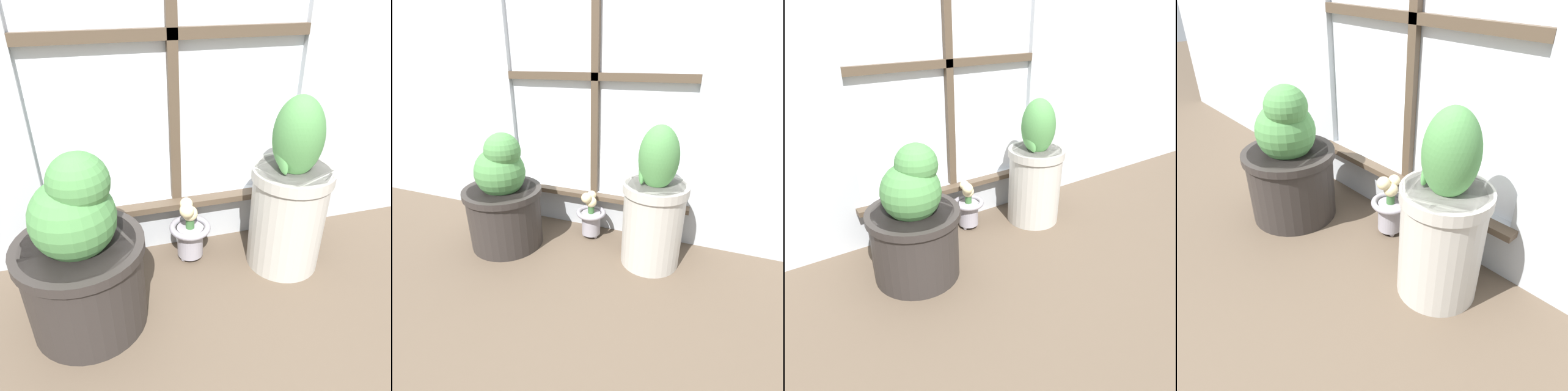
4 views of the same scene
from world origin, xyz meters
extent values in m
plane|color=brown|center=(0.00, 0.00, 0.00)|extent=(10.00, 10.00, 0.00)
cube|color=#B2B7BC|center=(0.00, 0.52, 0.10)|extent=(0.94, 0.05, 0.21)
cube|color=white|center=(0.00, 0.53, 0.79)|extent=(0.94, 0.02, 1.17)
cube|color=#4C3D2D|center=(0.00, 0.50, 0.79)|extent=(0.04, 0.02, 1.17)
cube|color=#4C3D2D|center=(0.00, 0.50, 0.79)|extent=(0.94, 0.02, 0.04)
cube|color=#4C3D2D|center=(0.00, 0.47, 0.20)|extent=(1.00, 0.06, 0.02)
cylinder|color=#2D2826|center=(-0.36, 0.18, 0.15)|extent=(0.35, 0.35, 0.30)
cylinder|color=#2D2826|center=(-0.36, 0.18, 0.29)|extent=(0.37, 0.37, 0.03)
cylinder|color=#38281E|center=(-0.36, 0.18, 0.30)|extent=(0.32, 0.32, 0.01)
sphere|color=#477F42|center=(-0.36, 0.18, 0.38)|extent=(0.24, 0.24, 0.24)
sphere|color=#477F42|center=(-0.33, 0.18, 0.49)|extent=(0.17, 0.17, 0.17)
ellipsoid|color=#477F42|center=(-0.29, 0.19, 0.37)|extent=(0.04, 0.12, 0.15)
cylinder|color=#B7B2A8|center=(0.36, 0.28, 0.20)|extent=(0.26, 0.26, 0.39)
cylinder|color=#B7B2A8|center=(0.36, 0.28, 0.37)|extent=(0.28, 0.28, 0.04)
cylinder|color=#38281E|center=(0.36, 0.28, 0.39)|extent=(0.24, 0.24, 0.01)
ellipsoid|color=#477F42|center=(0.36, 0.28, 0.50)|extent=(0.16, 0.16, 0.27)
ellipsoid|color=#477F42|center=(0.29, 0.27, 0.45)|extent=(0.05, 0.12, 0.14)
sphere|color=#99939E|center=(0.02, 0.42, 0.01)|extent=(0.02, 0.02, 0.02)
sphere|color=#99939E|center=(-0.01, 0.37, 0.01)|extent=(0.02, 0.02, 0.02)
sphere|color=#99939E|center=(0.05, 0.37, 0.01)|extent=(0.02, 0.02, 0.02)
cylinder|color=#99939E|center=(0.02, 0.39, 0.08)|extent=(0.10, 0.10, 0.12)
torus|color=#99939E|center=(0.02, 0.39, 0.14)|extent=(0.15, 0.15, 0.02)
cylinder|color=#386633|center=(0.02, 0.39, 0.17)|extent=(0.03, 0.03, 0.07)
sphere|color=beige|center=(0.02, 0.39, 0.20)|extent=(0.06, 0.06, 0.06)
sphere|color=beige|center=(0.02, 0.41, 0.23)|extent=(0.05, 0.05, 0.05)
sphere|color=beige|center=(0.01, 0.37, 0.23)|extent=(0.05, 0.05, 0.05)
camera|label=1|loc=(-0.26, -0.73, 0.96)|focal=35.00mm
camera|label=2|loc=(0.51, -0.93, 0.87)|focal=28.00mm
camera|label=3|loc=(-0.84, -1.06, 1.02)|focal=35.00mm
camera|label=4|loc=(0.90, -0.52, 0.95)|focal=35.00mm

